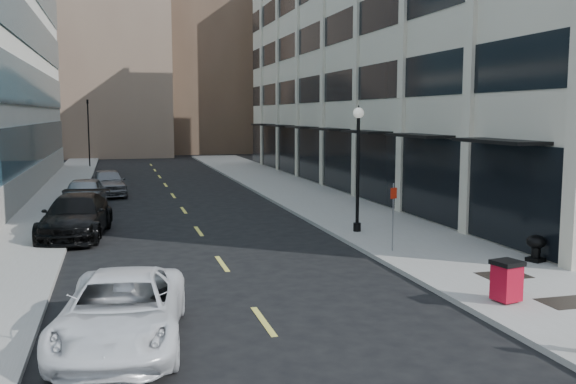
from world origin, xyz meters
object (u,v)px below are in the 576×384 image
trash_bin (507,280)px  urn_planter (536,245)px  car_grey_sedan (108,182)px  car_black_pickup (76,216)px  traffic_signal (88,104)px  sign_post (393,207)px  car_white_van (122,311)px  car_silver_sedan (84,195)px  lamppost (358,158)px

trash_bin → urn_planter: size_ratio=1.22×
trash_bin → car_grey_sedan: bearing=99.1°
car_black_pickup → traffic_signal: bearing=98.0°
traffic_signal → trash_bin: 48.21m
traffic_signal → sign_post: (11.37, -40.22, -4.06)m
car_black_pickup → car_grey_sedan: car_black_pickup is taller
car_black_pickup → urn_planter: (14.40, -8.91, -0.16)m
traffic_signal → car_black_pickup: 34.36m
car_black_pickup → car_white_van: bearing=-76.1°
car_black_pickup → car_silver_sedan: (0.00, 7.00, 0.00)m
car_white_van → car_grey_sedan: bearing=98.7°
car_white_van → car_grey_sedan: size_ratio=1.13×
car_black_pickup → urn_planter: 16.93m
car_white_van → trash_bin: 9.31m
car_black_pickup → urn_planter: bearing=-25.0°
lamppost → car_silver_sedan: bearing=138.9°
traffic_signal → lamppost: bearing=-72.4°
car_silver_sedan → trash_bin: bearing=-57.2°
traffic_signal → lamppost: size_ratio=1.39×
car_black_pickup → car_silver_sedan: 7.00m
traffic_signal → car_white_van: bearing=-87.2°
car_silver_sedan → urn_planter: (14.40, -15.91, -0.16)m
car_white_van → car_silver_sedan: bearing=102.2°
car_white_van → trash_bin: bearing=9.1°
car_silver_sedan → sign_post: 17.01m
traffic_signal → car_black_pickup: (0.70, -34.00, -4.89)m
car_white_van → car_black_pickup: car_black_pickup is taller
urn_planter → lamppost: bearing=118.9°
car_grey_sedan → urn_planter: 25.64m
traffic_signal → trash_bin: (11.61, -46.52, -5.00)m
sign_post → urn_planter: 4.70m
car_white_van → car_silver_sedan: car_silver_sedan is taller
car_grey_sedan → lamppost: bearing=-63.4°
sign_post → trash_bin: bearing=-108.4°
trash_bin → urn_planter: trash_bin is taller
car_black_pickup → car_silver_sedan: bearing=96.8°
car_white_van → urn_planter: (12.80, 3.86, -0.07)m
lamppost → urn_planter: bearing=-61.1°
traffic_signal → car_white_van: 47.09m
car_grey_sedan → urn_planter: bearing=-64.3°
car_white_van → car_grey_sedan: car_grey_sedan is taller
car_white_van → trash_bin: size_ratio=5.08×
car_black_pickup → lamppost: (10.84, -2.45, 2.28)m
car_silver_sedan → lamppost: (10.84, -9.45, 2.28)m
lamppost → urn_planter: (3.56, -6.46, -2.44)m
sign_post → lamppost: bearing=67.0°
trash_bin → sign_post: sign_post is taller
car_white_van → car_black_pickup: 12.87m
car_grey_sedan → car_silver_sedan: bearing=-105.9°
sign_post → car_grey_sedan: bearing=96.0°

